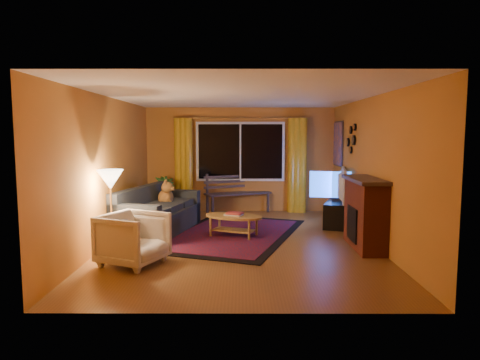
{
  "coord_description": "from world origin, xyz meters",
  "views": [
    {
      "loc": [
        0.02,
        -7.28,
        1.86
      ],
      "look_at": [
        0.0,
        0.3,
        1.05
      ],
      "focal_mm": 32.0,
      "sensor_mm": 36.0,
      "label": 1
    }
  ],
  "objects_px": {
    "coffee_table": "(234,226)",
    "armchair": "(133,236)",
    "sofa": "(159,210)",
    "floor_lamp": "(111,213)",
    "bench": "(238,203)",
    "tv_console": "(337,213)"
  },
  "relations": [
    {
      "from": "floor_lamp",
      "to": "tv_console",
      "type": "bearing_deg",
      "value": 28.58
    },
    {
      "from": "bench",
      "to": "sofa",
      "type": "xyz_separation_m",
      "value": [
        -1.49,
        -2.04,
        0.2
      ]
    },
    {
      "from": "bench",
      "to": "coffee_table",
      "type": "bearing_deg",
      "value": -114.78
    },
    {
      "from": "coffee_table",
      "to": "tv_console",
      "type": "distance_m",
      "value": 2.34
    },
    {
      "from": "armchair",
      "to": "coffee_table",
      "type": "bearing_deg",
      "value": -16.13
    },
    {
      "from": "coffee_table",
      "to": "bench",
      "type": "bearing_deg",
      "value": 88.54
    },
    {
      "from": "sofa",
      "to": "armchair",
      "type": "xyz_separation_m",
      "value": [
        0.02,
        -2.01,
        -0.02
      ]
    },
    {
      "from": "armchair",
      "to": "coffee_table",
      "type": "height_order",
      "value": "armchair"
    },
    {
      "from": "coffee_table",
      "to": "armchair",
      "type": "bearing_deg",
      "value": -129.86
    },
    {
      "from": "bench",
      "to": "coffee_table",
      "type": "height_order",
      "value": "bench"
    },
    {
      "from": "sofa",
      "to": "coffee_table",
      "type": "distance_m",
      "value": 1.48
    },
    {
      "from": "bench",
      "to": "tv_console",
      "type": "xyz_separation_m",
      "value": [
        2.05,
        -1.35,
        0.02
      ]
    },
    {
      "from": "tv_console",
      "to": "bench",
      "type": "bearing_deg",
      "value": 165.84
    },
    {
      "from": "sofa",
      "to": "armchair",
      "type": "height_order",
      "value": "sofa"
    },
    {
      "from": "armchair",
      "to": "floor_lamp",
      "type": "bearing_deg",
      "value": 65.11
    },
    {
      "from": "floor_lamp",
      "to": "tv_console",
      "type": "height_order",
      "value": "floor_lamp"
    },
    {
      "from": "armchair",
      "to": "sofa",
      "type": "bearing_deg",
      "value": 24.32
    },
    {
      "from": "floor_lamp",
      "to": "coffee_table",
      "type": "xyz_separation_m",
      "value": [
        1.87,
        1.16,
        -0.45
      ]
    },
    {
      "from": "bench",
      "to": "armchair",
      "type": "height_order",
      "value": "armchair"
    },
    {
      "from": "sofa",
      "to": "floor_lamp",
      "type": "bearing_deg",
      "value": -93.02
    },
    {
      "from": "bench",
      "to": "coffee_table",
      "type": "xyz_separation_m",
      "value": [
        -0.06,
        -2.37,
        -0.04
      ]
    },
    {
      "from": "tv_console",
      "to": "floor_lamp",
      "type": "bearing_deg",
      "value": -132.16
    }
  ]
}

